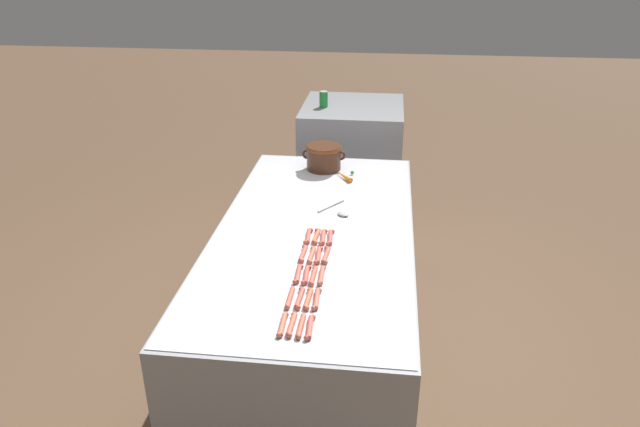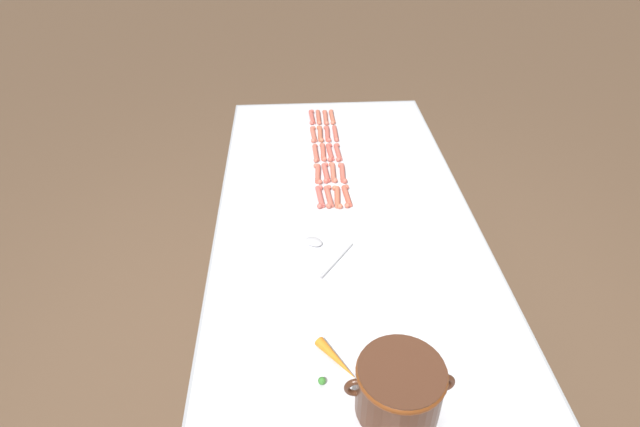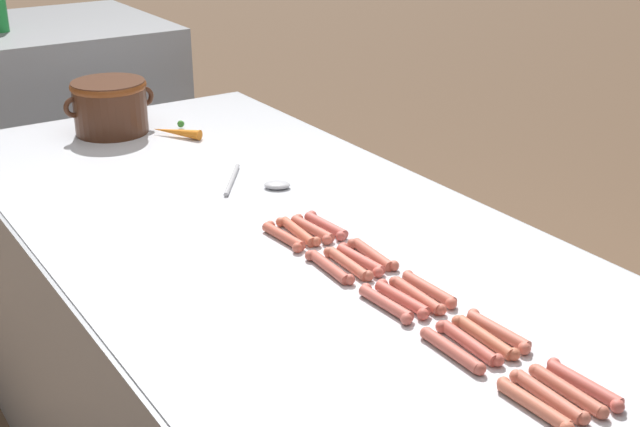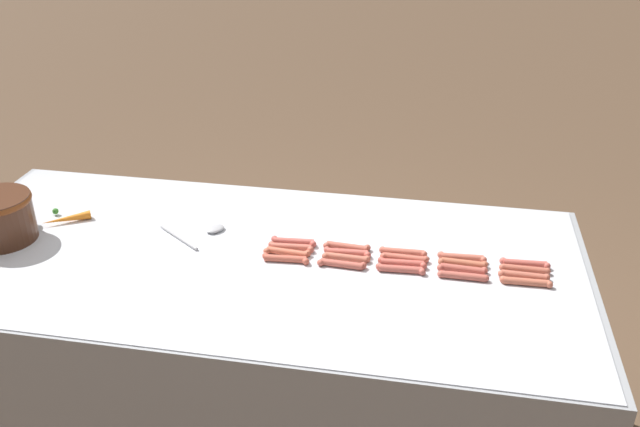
{
  "view_description": "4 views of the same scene",
  "coord_description": "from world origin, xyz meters",
  "px_view_note": "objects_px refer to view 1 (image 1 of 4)",
  "views": [
    {
      "loc": [
        0.36,
        -2.78,
        2.26
      ],
      "look_at": [
        0.01,
        0.17,
        0.85
      ],
      "focal_mm": 33.0,
      "sensor_mm": 36.0,
      "label": 1
    },
    {
      "loc": [
        0.21,
        1.65,
        2.09
      ],
      "look_at": [
        0.11,
        0.04,
        0.9
      ],
      "focal_mm": 28.63,
      "sensor_mm": 36.0,
      "label": 2
    },
    {
      "loc": [
        -0.91,
        -1.64,
        1.66
      ],
      "look_at": [
        0.08,
        -0.12,
        0.89
      ],
      "focal_mm": 47.7,
      "sensor_mm": 36.0,
      "label": 3
    },
    {
      "loc": [
        -1.86,
        -0.58,
        2.03
      ],
      "look_at": [
        0.12,
        -0.21,
        0.97
      ],
      "focal_mm": 38.05,
      "sensor_mm": 36.0,
      "label": 4
    }
  ],
  "objects_px": {
    "hot_dog_10": "(301,326)",
    "bean_pot": "(324,156)",
    "hot_dog_2": "(298,274)",
    "hot_dog_0": "(283,325)",
    "hot_dog_17": "(321,275)",
    "hot_dog_19": "(330,238)",
    "hot_dog_9": "(316,236)",
    "hot_dog_4": "(308,236)",
    "hot_dog_3": "(303,254)",
    "hot_dog_14": "(323,237)",
    "hot_dog_1": "(290,298)",
    "hot_dog_11": "(308,299)",
    "hot_dog_13": "(318,255)",
    "serving_spoon": "(339,211)",
    "hot_dog_16": "(317,299)",
    "hot_dog_15": "(310,327)",
    "hot_dog_6": "(300,298)",
    "hot_dog_18": "(326,255)",
    "hot_dog_8": "(311,255)",
    "soda_can": "(324,99)",
    "hot_dog_7": "(306,275)",
    "carrot": "(345,176)",
    "hot_dog_5": "(292,325)",
    "hot_dog_12": "(313,276)"
  },
  "relations": [
    {
      "from": "hot_dog_7",
      "to": "hot_dog_4",
      "type": "bearing_deg",
      "value": 96.45
    },
    {
      "from": "hot_dog_17",
      "to": "hot_dog_1",
      "type": "bearing_deg",
      "value": -119.82
    },
    {
      "from": "hot_dog_6",
      "to": "hot_dog_19",
      "type": "xyz_separation_m",
      "value": [
        0.07,
        0.57,
        0.0
      ]
    },
    {
      "from": "hot_dog_16",
      "to": "soda_can",
      "type": "relative_size",
      "value": 1.29
    },
    {
      "from": "hot_dog_9",
      "to": "hot_dog_10",
      "type": "distance_m",
      "value": 0.77
    },
    {
      "from": "hot_dog_8",
      "to": "hot_dog_10",
      "type": "relative_size",
      "value": 1.0
    },
    {
      "from": "hot_dog_1",
      "to": "hot_dog_13",
      "type": "xyz_separation_m",
      "value": [
        0.08,
        0.38,
        0.0
      ]
    },
    {
      "from": "hot_dog_9",
      "to": "bean_pot",
      "type": "xyz_separation_m",
      "value": [
        -0.07,
        0.99,
        0.08
      ]
    },
    {
      "from": "hot_dog_2",
      "to": "hot_dog_15",
      "type": "relative_size",
      "value": 1.0
    },
    {
      "from": "hot_dog_5",
      "to": "hot_dog_7",
      "type": "height_order",
      "value": "same"
    },
    {
      "from": "bean_pot",
      "to": "hot_dog_2",
      "type": "bearing_deg",
      "value": -88.47
    },
    {
      "from": "hot_dog_9",
      "to": "bean_pot",
      "type": "height_order",
      "value": "bean_pot"
    },
    {
      "from": "hot_dog_6",
      "to": "hot_dog_19",
      "type": "height_order",
      "value": "same"
    },
    {
      "from": "hot_dog_9",
      "to": "bean_pot",
      "type": "distance_m",
      "value": 1.0
    },
    {
      "from": "hot_dog_13",
      "to": "hot_dog_18",
      "type": "bearing_deg",
      "value": 9.57
    },
    {
      "from": "hot_dog_3",
      "to": "hot_dog_11",
      "type": "relative_size",
      "value": 1.0
    },
    {
      "from": "hot_dog_1",
      "to": "bean_pot",
      "type": "xyz_separation_m",
      "value": [
        -0.03,
        1.57,
        0.08
      ]
    },
    {
      "from": "hot_dog_10",
      "to": "bean_pot",
      "type": "xyz_separation_m",
      "value": [
        -0.11,
        1.76,
        0.08
      ]
    },
    {
      "from": "hot_dog_2",
      "to": "hot_dog_12",
      "type": "distance_m",
      "value": 0.07
    },
    {
      "from": "hot_dog_9",
      "to": "serving_spoon",
      "type": "bearing_deg",
      "value": 74.67
    },
    {
      "from": "hot_dog_0",
      "to": "hot_dog_1",
      "type": "height_order",
      "value": "same"
    },
    {
      "from": "hot_dog_2",
      "to": "hot_dog_14",
      "type": "height_order",
      "value": "same"
    },
    {
      "from": "hot_dog_10",
      "to": "hot_dog_0",
      "type": "bearing_deg",
      "value": 178.64
    },
    {
      "from": "soda_can",
      "to": "hot_dog_6",
      "type": "bearing_deg",
      "value": -85.94
    },
    {
      "from": "carrot",
      "to": "hot_dog_5",
      "type": "bearing_deg",
      "value": -92.91
    },
    {
      "from": "bean_pot",
      "to": "serving_spoon",
      "type": "bearing_deg",
      "value": -76.38
    },
    {
      "from": "hot_dog_9",
      "to": "hot_dog_10",
      "type": "relative_size",
      "value": 1.0
    },
    {
      "from": "carrot",
      "to": "serving_spoon",
      "type": "bearing_deg",
      "value": -88.85
    },
    {
      "from": "hot_dog_17",
      "to": "hot_dog_19",
      "type": "relative_size",
      "value": 1.0
    },
    {
      "from": "hot_dog_0",
      "to": "hot_dog_4",
      "type": "bearing_deg",
      "value": 90.12
    },
    {
      "from": "hot_dog_10",
      "to": "serving_spoon",
      "type": "bearing_deg",
      "value": 87.16
    },
    {
      "from": "hot_dog_18",
      "to": "bean_pot",
      "type": "relative_size",
      "value": 0.55
    },
    {
      "from": "hot_dog_4",
      "to": "hot_dog_11",
      "type": "height_order",
      "value": "same"
    },
    {
      "from": "hot_dog_0",
      "to": "hot_dog_11",
      "type": "xyz_separation_m",
      "value": [
        0.08,
        0.19,
        0.0
      ]
    },
    {
      "from": "hot_dog_9",
      "to": "hot_dog_11",
      "type": "bearing_deg",
      "value": -86.31
    },
    {
      "from": "hot_dog_16",
      "to": "hot_dog_18",
      "type": "bearing_deg",
      "value": 90.15
    },
    {
      "from": "hot_dog_13",
      "to": "hot_dog_18",
      "type": "height_order",
      "value": "same"
    },
    {
      "from": "hot_dog_14",
      "to": "hot_dog_4",
      "type": "bearing_deg",
      "value": 179.13
    },
    {
      "from": "bean_pot",
      "to": "hot_dog_10",
      "type": "bearing_deg",
      "value": -86.51
    },
    {
      "from": "bean_pot",
      "to": "hot_dog_13",
      "type": "bearing_deg",
      "value": -84.81
    },
    {
      "from": "hot_dog_2",
      "to": "hot_dog_16",
      "type": "distance_m",
      "value": 0.22
    },
    {
      "from": "hot_dog_13",
      "to": "hot_dog_8",
      "type": "bearing_deg",
      "value": -177.35
    },
    {
      "from": "hot_dog_2",
      "to": "hot_dog_0",
      "type": "bearing_deg",
      "value": -90.47
    },
    {
      "from": "hot_dog_13",
      "to": "hot_dog_3",
      "type": "bearing_deg",
      "value": 175.17
    },
    {
      "from": "hot_dog_11",
      "to": "hot_dog_18",
      "type": "xyz_separation_m",
      "value": [
        0.03,
        0.39,
        0.0
      ]
    },
    {
      "from": "hot_dog_4",
      "to": "hot_dog_15",
      "type": "xyz_separation_m",
      "value": [
        0.11,
        -0.77,
        0.0
      ]
    },
    {
      "from": "hot_dog_3",
      "to": "hot_dog_14",
      "type": "relative_size",
      "value": 1.0
    },
    {
      "from": "hot_dog_0",
      "to": "serving_spoon",
      "type": "distance_m",
      "value": 1.1
    },
    {
      "from": "hot_dog_6",
      "to": "hot_dog_7",
      "type": "xyz_separation_m",
      "value": [
        0.0,
        0.19,
        0.0
      ]
    },
    {
      "from": "hot_dog_2",
      "to": "serving_spoon",
      "type": "bearing_deg",
      "value": 79.92
    }
  ]
}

